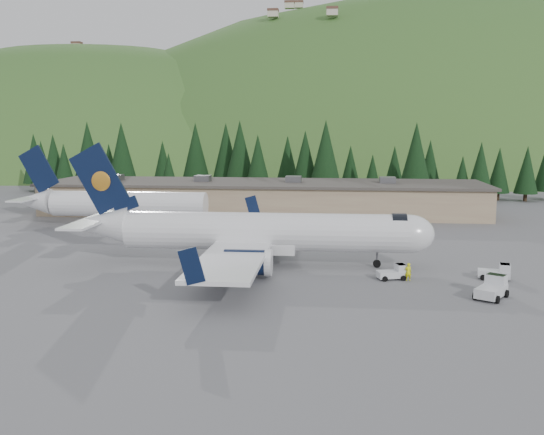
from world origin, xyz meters
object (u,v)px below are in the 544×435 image
at_px(terminal_building, 263,197).
at_px(ramp_worker, 408,272).
at_px(second_airliner, 109,203).
at_px(airliner, 255,233).
at_px(baggage_tug_c, 493,288).
at_px(baggage_tug_a, 394,273).
at_px(baggage_tug_b, 497,272).

relative_size(terminal_building, ramp_worker, 43.19).
xyz_separation_m(second_airliner, terminal_building, (19.91, 16.00, -0.70)).
distance_m(airliner, second_airliner, 32.45).
bearing_deg(ramp_worker, terminal_building, -84.69).
bearing_deg(baggage_tug_c, baggage_tug_a, 86.46).
relative_size(airliner, baggage_tug_a, 12.97).
bearing_deg(baggage_tug_c, second_airliner, 86.78).
height_order(baggage_tug_b, ramp_worker, ramp_worker).
height_order(second_airliner, baggage_tug_c, second_airliner).
xyz_separation_m(airliner, terminal_building, (-3.92, 38.01, -0.67)).
distance_m(airliner, baggage_tug_a, 14.52).
xyz_separation_m(airliner, ramp_worker, (14.76, -4.92, -2.47)).
distance_m(baggage_tug_b, terminal_building, 49.50).
distance_m(airliner, baggage_tug_c, 23.32).
bearing_deg(baggage_tug_a, second_airliner, 129.17).
distance_m(baggage_tug_c, terminal_building, 53.99).
bearing_deg(baggage_tug_a, baggage_tug_b, -9.59).
bearing_deg(ramp_worker, airliner, -36.63).
distance_m(airliner, terminal_building, 38.22).
bearing_deg(baggage_tug_b, baggage_tug_c, -96.13).
relative_size(baggage_tug_a, baggage_tug_c, 0.76).
bearing_deg(second_airliner, baggage_tug_c, -35.41).
xyz_separation_m(baggage_tug_c, ramp_worker, (-6.23, 4.94, 0.02)).
bearing_deg(second_airliner, baggage_tug_a, -35.35).
height_order(baggage_tug_c, terminal_building, terminal_building).
height_order(baggage_tug_a, ramp_worker, ramp_worker).
height_order(second_airliner, terminal_building, second_airliner).
xyz_separation_m(baggage_tug_c, terminal_building, (-24.91, 47.87, 1.82)).
bearing_deg(baggage_tug_b, terminal_building, 133.66).
bearing_deg(terminal_building, baggage_tug_a, -67.66).
bearing_deg(ramp_worker, second_airliner, -53.11).
xyz_separation_m(second_airliner, baggage_tug_a, (37.38, -26.52, -2.70)).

